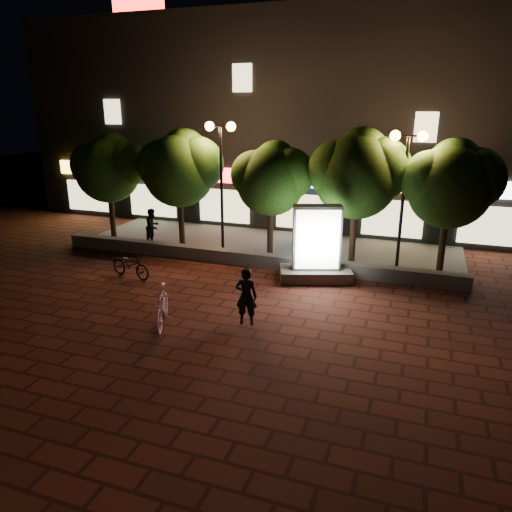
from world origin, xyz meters
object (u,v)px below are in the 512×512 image
at_px(scooter_pink, 162,306).
at_px(street_lamp_right, 406,165).
at_px(rider, 246,296).
at_px(tree_mid, 272,176).
at_px(scooter_parked, 131,265).
at_px(pedestrian, 153,226).
at_px(tree_far_left, 109,166).
at_px(tree_left, 180,166).
at_px(ad_kiosk, 316,250).
at_px(tree_right, 359,171).
at_px(tree_far_right, 452,181).
at_px(street_lamp_left, 221,154).

bearing_deg(scooter_pink, street_lamp_right, 27.71).
bearing_deg(rider, tree_mid, -86.59).
relative_size(scooter_parked, pedestrian, 1.12).
distance_m(tree_far_left, tree_left, 3.51).
distance_m(street_lamp_right, scooter_parked, 10.30).
distance_m(tree_far_left, rider, 11.05).
xyz_separation_m(tree_far_left, street_lamp_right, (12.45, -0.26, 0.60)).
bearing_deg(ad_kiosk, rider, -104.54).
height_order(tree_right, ad_kiosk, tree_right).
bearing_deg(scooter_parked, tree_mid, -30.42).
relative_size(tree_mid, street_lamp_right, 0.90).
relative_size(tree_right, rider, 3.03).
bearing_deg(scooter_parked, rider, -99.25).
height_order(rider, scooter_parked, rider).
relative_size(tree_right, tree_far_right, 1.06).
bearing_deg(scooter_pink, ad_kiosk, 34.98).
relative_size(tree_far_left, street_lamp_right, 0.93).
xyz_separation_m(tree_mid, street_lamp_right, (4.95, -0.26, 0.68)).
height_order(tree_left, pedestrian, tree_left).
bearing_deg(tree_far_left, street_lamp_left, -2.76).
relative_size(street_lamp_left, pedestrian, 3.30).
distance_m(tree_far_left, tree_right, 10.81).
height_order(street_lamp_right, scooter_parked, street_lamp_right).
height_order(tree_mid, rider, tree_mid).
bearing_deg(tree_far_left, scooter_pink, -47.46).
height_order(tree_far_left, scooter_pink, tree_far_left).
bearing_deg(tree_right, tree_far_left, -180.00).
bearing_deg(scooter_parked, scooter_pink, -121.49).
distance_m(street_lamp_right, rider, 7.72).
bearing_deg(ad_kiosk, pedestrian, 166.81).
distance_m(tree_far_left, scooter_pink, 10.08).
bearing_deg(pedestrian, rider, -127.44).
bearing_deg(street_lamp_left, scooter_pink, -80.85).
distance_m(tree_left, ad_kiosk, 7.08).
bearing_deg(ad_kiosk, street_lamp_right, 36.21).
height_order(tree_far_left, rider, tree_far_left).
distance_m(tree_left, street_lamp_right, 8.96).
xyz_separation_m(tree_right, pedestrian, (-8.56, -0.43, -2.70)).
bearing_deg(pedestrian, street_lamp_right, -84.35).
xyz_separation_m(tree_far_right, scooter_pink, (-7.44, -7.15, -2.81)).
xyz_separation_m(tree_left, ad_kiosk, (6.30, -2.20, -2.37)).
height_order(tree_mid, street_lamp_right, street_lamp_right).
xyz_separation_m(scooter_pink, pedestrian, (-4.31, 6.72, 0.30)).
xyz_separation_m(tree_right, street_lamp_right, (1.64, -0.26, 0.33)).
distance_m(scooter_pink, pedestrian, 7.99).
xyz_separation_m(tree_far_left, scooter_parked, (3.53, -4.13, -2.83)).
distance_m(scooter_pink, scooter_parked, 4.28).
distance_m(street_lamp_right, ad_kiosk, 4.32).
xyz_separation_m(street_lamp_right, scooter_pink, (-5.89, -6.88, -3.33)).
relative_size(tree_far_left, scooter_parked, 2.62).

